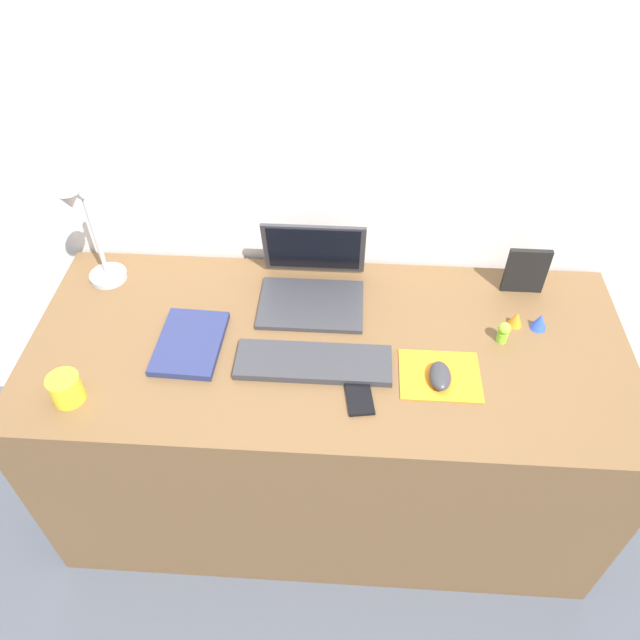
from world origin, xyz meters
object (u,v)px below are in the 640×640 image
object	(u,v)px
mouse	(440,376)
cell_phone	(359,394)
toy_figurine_blue	(540,322)
toy_figurine_orange	(516,319)
laptop	(312,279)
notebook_pad	(190,343)
coffee_mug	(66,389)
toy_figurine_lime	(504,332)
keyboard	(314,362)
picture_frame	(526,271)
desk_lamp	(91,240)

from	to	relation	value
mouse	cell_phone	world-z (taller)	mouse
toy_figurine_blue	toy_figurine_orange	distance (m)	0.06
mouse	cell_phone	bearing A→B (deg)	-163.72
laptop	toy_figurine_blue	size ratio (longest dim) A/B	6.01
notebook_pad	toy_figurine_blue	bearing A→B (deg)	9.67
coffee_mug	toy_figurine_orange	bearing A→B (deg)	16.01
laptop	toy_figurine_lime	bearing A→B (deg)	-16.95
coffee_mug	toy_figurine_blue	world-z (taller)	coffee_mug
keyboard	toy_figurine_lime	size ratio (longest dim) A/B	6.34
laptop	coffee_mug	world-z (taller)	laptop
laptop	cell_phone	distance (m)	0.41
cell_phone	toy_figurine_lime	distance (m)	0.44
cell_phone	notebook_pad	xyz separation A→B (m)	(-0.46, 0.14, 0.01)
mouse	picture_frame	xyz separation A→B (m)	(0.27, 0.37, 0.05)
coffee_mug	toy_figurine_orange	size ratio (longest dim) A/B	1.76
cell_phone	picture_frame	size ratio (longest dim) A/B	0.85
mouse	toy_figurine_blue	world-z (taller)	toy_figurine_blue
laptop	keyboard	bearing A→B (deg)	-85.36
keyboard	toy_figurine_orange	world-z (taller)	toy_figurine_orange
mouse	desk_lamp	distance (m)	1.03
laptop	mouse	xyz separation A→B (m)	(0.35, -0.32, -0.03)
mouse	toy_figurine_lime	xyz separation A→B (m)	(0.18, 0.15, 0.01)
coffee_mug	picture_frame	bearing A→B (deg)	21.81
keyboard	mouse	size ratio (longest dim) A/B	4.27
keyboard	toy_figurine_blue	xyz separation A→B (m)	(0.62, 0.18, 0.01)
mouse	coffee_mug	size ratio (longest dim) A/B	1.19
notebook_pad	coffee_mug	bearing A→B (deg)	-141.17
desk_lamp	toy_figurine_lime	xyz separation A→B (m)	(1.16, -0.16, -0.14)
cell_phone	keyboard	bearing A→B (deg)	133.04
notebook_pad	toy_figurine_lime	bearing A→B (deg)	6.89
desk_lamp	toy_figurine_blue	size ratio (longest dim) A/B	7.26
desk_lamp	coffee_mug	world-z (taller)	desk_lamp
coffee_mug	toy_figurine_blue	bearing A→B (deg)	14.85
toy_figurine_blue	toy_figurine_orange	xyz separation A→B (m)	(-0.06, 0.01, -0.00)
laptop	coffee_mug	distance (m)	0.72
picture_frame	toy_figurine_lime	world-z (taller)	picture_frame
keyboard	notebook_pad	xyz separation A→B (m)	(-0.34, 0.05, 0.00)
laptop	cell_phone	world-z (taller)	laptop
desk_lamp	notebook_pad	world-z (taller)	desk_lamp
desk_lamp	picture_frame	size ratio (longest dim) A/B	2.42
mouse	picture_frame	bearing A→B (deg)	53.80
laptop	mouse	world-z (taller)	laptop
cell_phone	laptop	bearing A→B (deg)	102.11
notebook_pad	picture_frame	xyz separation A→B (m)	(0.94, 0.28, 0.06)
toy_figurine_orange	toy_figurine_blue	bearing A→B (deg)	-8.00
mouse	notebook_pad	bearing A→B (deg)	172.81
keyboard	toy_figurine_orange	distance (m)	0.58
laptop	toy_figurine_orange	world-z (taller)	laptop
cell_phone	desk_lamp	distance (m)	0.87
mouse	toy_figurine_blue	distance (m)	0.36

